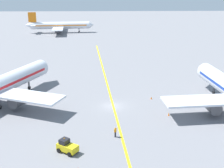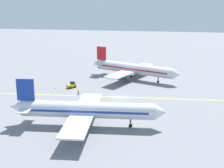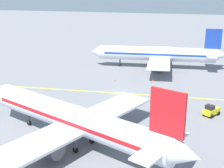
% 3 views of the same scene
% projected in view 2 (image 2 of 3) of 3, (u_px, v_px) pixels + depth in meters
% --- Properties ---
extents(ground_plane, '(400.00, 400.00, 0.00)m').
position_uv_depth(ground_plane, '(120.00, 97.00, 91.22)').
color(ground_plane, slate).
extents(apron_yellow_centreline, '(9.13, 119.71, 0.01)m').
position_uv_depth(apron_yellow_centreline, '(120.00, 97.00, 91.22)').
color(apron_yellow_centreline, yellow).
rests_on(apron_yellow_centreline, ground).
extents(airplane_at_gate, '(27.84, 33.92, 10.60)m').
position_uv_depth(airplane_at_gate, '(133.00, 69.00, 111.32)').
color(airplane_at_gate, silver).
rests_on(airplane_at_gate, ground).
extents(airplane_adjacent_stand, '(28.36, 35.55, 10.60)m').
position_uv_depth(airplane_adjacent_stand, '(86.00, 110.00, 69.54)').
color(airplane_adjacent_stand, silver).
rests_on(airplane_adjacent_stand, ground).
extents(baggage_tug_white, '(3.32, 2.95, 2.11)m').
position_uv_depth(baggage_tug_white, '(72.00, 85.00, 100.65)').
color(baggage_tug_white, gold).
rests_on(baggage_tug_white, ground).
extents(ground_crew_worker, '(0.38, 0.50, 1.68)m').
position_uv_depth(ground_crew_worker, '(78.00, 92.00, 93.24)').
color(ground_crew_worker, '#23232D').
rests_on(ground_crew_worker, ground).
extents(traffic_cone_near_nose, '(0.32, 0.32, 0.55)m').
position_uv_depth(traffic_cone_near_nose, '(96.00, 106.00, 82.60)').
color(traffic_cone_near_nose, orange).
rests_on(traffic_cone_near_nose, ground).
extents(traffic_cone_mid_apron, '(0.32, 0.32, 0.55)m').
position_uv_depth(traffic_cone_mid_apron, '(56.00, 88.00, 99.84)').
color(traffic_cone_mid_apron, orange).
rests_on(traffic_cone_mid_apron, ground).
extents(traffic_cone_by_wingtip, '(0.32, 0.32, 0.55)m').
position_uv_depth(traffic_cone_by_wingtip, '(47.00, 128.00, 68.50)').
color(traffic_cone_by_wingtip, orange).
rests_on(traffic_cone_by_wingtip, ground).
extents(traffic_cone_far_edge, '(0.32, 0.32, 0.55)m').
position_uv_depth(traffic_cone_far_edge, '(128.00, 106.00, 82.96)').
color(traffic_cone_far_edge, orange).
rests_on(traffic_cone_far_edge, ground).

